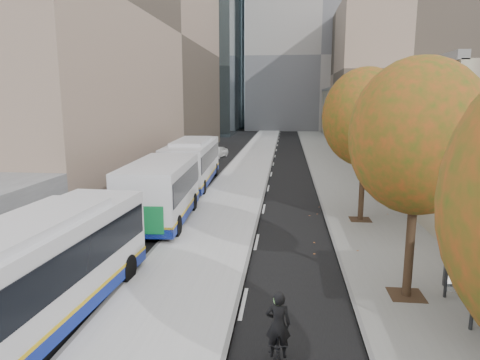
# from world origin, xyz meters

# --- Properties ---
(bus_platform) EXTENTS (4.25, 150.00, 0.15)m
(bus_platform) POSITION_xyz_m (-3.88, 35.00, 0.07)
(bus_platform) COLOR silver
(bus_platform) RESTS_ON ground
(sidewalk) EXTENTS (4.75, 150.00, 0.08)m
(sidewalk) POSITION_xyz_m (4.12, 35.00, 0.04)
(sidewalk) COLOR gray
(sidewalk) RESTS_ON ground
(building_tan) EXTENTS (18.00, 92.00, 8.00)m
(building_tan) POSITION_xyz_m (15.50, 64.00, 4.00)
(building_tan) COLOR gray
(building_tan) RESTS_ON ground
(building_midrise) EXTENTS (24.00, 46.00, 25.00)m
(building_midrise) POSITION_xyz_m (-22.50, 41.00, 12.50)
(building_midrise) COLOR gray
(building_midrise) RESTS_ON ground
(building_far_block) EXTENTS (30.00, 18.00, 30.00)m
(building_far_block) POSITION_xyz_m (6.00, 96.00, 15.00)
(building_far_block) COLOR gray
(building_far_block) RESTS_ON ground
(tree_c) EXTENTS (4.20, 4.20, 7.28)m
(tree_c) POSITION_xyz_m (3.60, 13.00, 5.25)
(tree_c) COLOR #2F2317
(tree_c) RESTS_ON sidewalk
(tree_d) EXTENTS (4.40, 4.40, 7.60)m
(tree_d) POSITION_xyz_m (3.60, 22.00, 5.47)
(tree_d) COLOR #2F2317
(tree_d) RESTS_ON sidewalk
(bus_far) EXTENTS (3.89, 19.49, 3.23)m
(bus_far) POSITION_xyz_m (-7.15, 26.41, 1.76)
(bus_far) COLOR silver
(bus_far) RESTS_ON ground
(cyclist) EXTENTS (0.60, 1.61, 2.05)m
(cyclist) POSITION_xyz_m (-0.50, 8.62, 0.76)
(cyclist) COLOR black
(cyclist) RESTS_ON ground
(distant_car) EXTENTS (2.25, 3.80, 1.21)m
(distant_car) POSITION_xyz_m (-8.02, 46.33, 0.61)
(distant_car) COLOR silver
(distant_car) RESTS_ON ground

